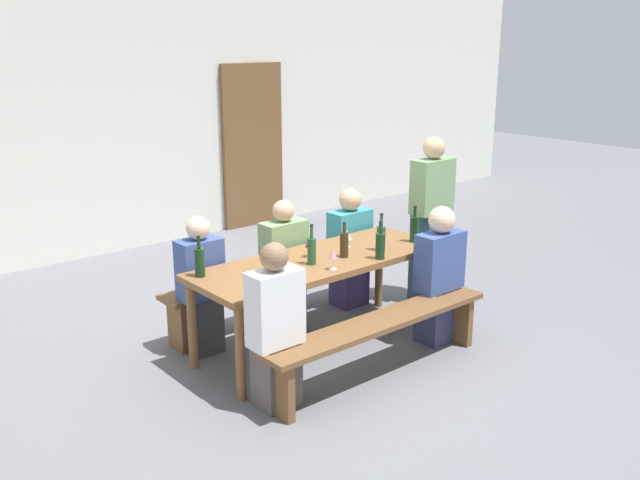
# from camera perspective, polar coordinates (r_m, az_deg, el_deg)

# --- Properties ---
(ground_plane) EXTENTS (24.00, 24.00, 0.00)m
(ground_plane) POSITION_cam_1_polar(r_m,az_deg,el_deg) (5.80, 0.00, -8.56)
(ground_plane) COLOR slate
(back_wall) EXTENTS (14.00, 0.20, 3.20)m
(back_wall) POSITION_cam_1_polar(r_m,az_deg,el_deg) (8.41, -16.38, 9.94)
(back_wall) COLOR silver
(back_wall) RESTS_ON ground
(wooden_door) EXTENTS (0.90, 0.06, 2.10)m
(wooden_door) POSITION_cam_1_polar(r_m,az_deg,el_deg) (9.23, -5.47, 7.60)
(wooden_door) COLOR brown
(wooden_door) RESTS_ON ground
(tasting_table) EXTENTS (2.13, 0.76, 0.75)m
(tasting_table) POSITION_cam_1_polar(r_m,az_deg,el_deg) (5.55, 0.00, -2.27)
(tasting_table) COLOR brown
(tasting_table) RESTS_ON ground
(bench_near) EXTENTS (2.03, 0.30, 0.45)m
(bench_near) POSITION_cam_1_polar(r_m,az_deg,el_deg) (5.20, 4.89, -7.39)
(bench_near) COLOR brown
(bench_near) RESTS_ON ground
(bench_far) EXTENTS (2.03, 0.30, 0.45)m
(bench_far) POSITION_cam_1_polar(r_m,az_deg,el_deg) (6.16, -4.09, -3.49)
(bench_far) COLOR brown
(bench_far) RESTS_ON ground
(wine_bottle_0) EXTENTS (0.08, 0.08, 0.31)m
(wine_bottle_0) POSITION_cam_1_polar(r_m,az_deg,el_deg) (5.16, -9.74, -1.72)
(wine_bottle_0) COLOR #143319
(wine_bottle_0) RESTS_ON tasting_table
(wine_bottle_1) EXTENTS (0.08, 0.08, 0.31)m
(wine_bottle_1) POSITION_cam_1_polar(r_m,az_deg,el_deg) (5.99, 7.66, 0.94)
(wine_bottle_1) COLOR #143319
(wine_bottle_1) RESTS_ON tasting_table
(wine_bottle_2) EXTENTS (0.07, 0.07, 0.31)m
(wine_bottle_2) POSITION_cam_1_polar(r_m,az_deg,el_deg) (5.72, 4.97, 0.22)
(wine_bottle_2) COLOR #234C2D
(wine_bottle_2) RESTS_ON tasting_table
(wine_bottle_3) EXTENTS (0.07, 0.07, 0.31)m
(wine_bottle_3) POSITION_cam_1_polar(r_m,az_deg,el_deg) (5.50, 4.90, -0.41)
(wine_bottle_3) COLOR #143319
(wine_bottle_3) RESTS_ON tasting_table
(wine_bottle_4) EXTENTS (0.07, 0.07, 0.28)m
(wine_bottle_4) POSITION_cam_1_polar(r_m,az_deg,el_deg) (5.53, 1.97, -0.31)
(wine_bottle_4) COLOR #332814
(wine_bottle_4) RESTS_ON tasting_table
(wine_bottle_5) EXTENTS (0.07, 0.07, 0.32)m
(wine_bottle_5) POSITION_cam_1_polar(r_m,az_deg,el_deg) (5.35, -0.68, -0.82)
(wine_bottle_5) COLOR #234C2D
(wine_bottle_5) RESTS_ON tasting_table
(wine_glass_0) EXTENTS (0.08, 0.08, 0.15)m
(wine_glass_0) POSITION_cam_1_polar(r_m,az_deg,el_deg) (5.79, 2.22, 0.40)
(wine_glass_0) COLOR silver
(wine_glass_0) RESTS_ON tasting_table
(wine_glass_1) EXTENTS (0.08, 0.08, 0.18)m
(wine_glass_1) POSITION_cam_1_polar(r_m,az_deg,el_deg) (5.53, -0.82, -0.15)
(wine_glass_1) COLOR silver
(wine_glass_1) RESTS_ON tasting_table
(wine_glass_2) EXTENTS (0.07, 0.07, 0.18)m
(wine_glass_2) POSITION_cam_1_polar(r_m,az_deg,el_deg) (5.23, 1.05, -1.10)
(wine_glass_2) COLOR silver
(wine_glass_2) RESTS_ON tasting_table
(seated_guest_near_0) EXTENTS (0.36, 0.24, 1.16)m
(seated_guest_near_0) POSITION_cam_1_polar(r_m,az_deg,el_deg) (4.72, -3.63, -7.33)
(seated_guest_near_0) COLOR #514C48
(seated_guest_near_0) RESTS_ON ground
(seated_guest_near_1) EXTENTS (0.41, 0.24, 1.14)m
(seated_guest_near_1) POSITION_cam_1_polar(r_m,az_deg,el_deg) (5.79, 9.62, -3.07)
(seated_guest_near_1) COLOR navy
(seated_guest_near_1) RESTS_ON ground
(seated_guest_far_0) EXTENTS (0.34, 0.24, 1.11)m
(seated_guest_far_0) POSITION_cam_1_polar(r_m,az_deg,el_deg) (5.59, -9.64, -3.92)
(seated_guest_far_0) COLOR #38393D
(seated_guest_far_0) RESTS_ON ground
(seated_guest_far_1) EXTENTS (0.39, 0.24, 1.12)m
(seated_guest_far_1) POSITION_cam_1_polar(r_m,az_deg,el_deg) (6.02, -2.93, -2.27)
(seated_guest_far_1) COLOR #364666
(seated_guest_far_1) RESTS_ON ground
(seated_guest_far_2) EXTENTS (0.40, 0.24, 1.11)m
(seated_guest_far_2) POSITION_cam_1_polar(r_m,az_deg,el_deg) (6.48, 2.41, -0.89)
(seated_guest_far_2) COLOR #3A2E5F
(seated_guest_far_2) RESTS_ON ground
(standing_host) EXTENTS (0.41, 0.24, 1.56)m
(standing_host) POSITION_cam_1_polar(r_m,az_deg,el_deg) (6.63, 8.97, 1.35)
(standing_host) COLOR #2C4B5C
(standing_host) RESTS_ON ground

